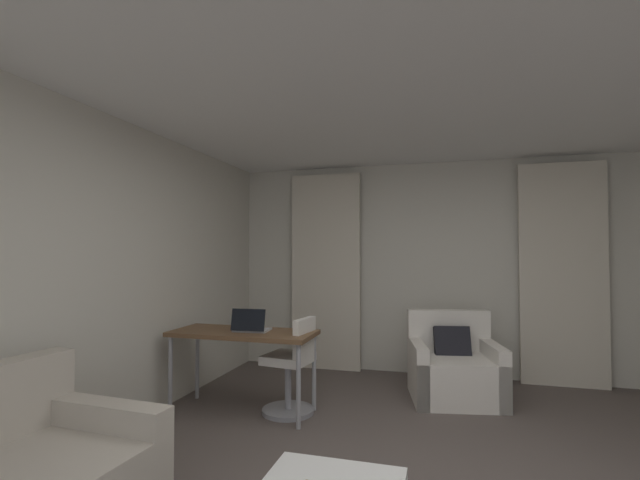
% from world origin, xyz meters
% --- Properties ---
extents(wall_window, '(5.12, 0.06, 2.60)m').
position_xyz_m(wall_window, '(0.00, 3.03, 1.30)').
color(wall_window, beige).
rests_on(wall_window, ground).
extents(wall_left, '(0.06, 6.12, 2.60)m').
position_xyz_m(wall_left, '(-2.53, 0.00, 1.30)').
color(wall_left, beige).
rests_on(wall_left, ground).
extents(ceiling, '(5.12, 6.12, 0.06)m').
position_xyz_m(ceiling, '(0.00, 0.00, 2.63)').
color(ceiling, white).
rests_on(ceiling, wall_left).
extents(curtain_left_panel, '(0.90, 0.06, 2.50)m').
position_xyz_m(curtain_left_panel, '(-1.38, 2.90, 1.25)').
color(curtain_left_panel, beige).
rests_on(curtain_left_panel, ground).
extents(curtain_right_panel, '(0.90, 0.06, 2.50)m').
position_xyz_m(curtain_right_panel, '(1.38, 2.90, 1.25)').
color(curtain_right_panel, beige).
rests_on(curtain_right_panel, ground).
extents(armchair, '(0.99, 0.92, 0.86)m').
position_xyz_m(armchair, '(0.19, 2.11, 0.29)').
color(armchair, silver).
rests_on(armchair, ground).
extents(desk, '(1.34, 0.56, 0.75)m').
position_xyz_m(desk, '(-1.72, 1.20, 0.68)').
color(desk, brown).
rests_on(desk, ground).
extents(desk_chair, '(0.48, 0.48, 0.88)m').
position_xyz_m(desk_chair, '(-1.26, 1.29, 0.39)').
color(desk_chair, gray).
rests_on(desk_chair, ground).
extents(laptop, '(0.34, 0.27, 0.22)m').
position_xyz_m(laptop, '(-1.64, 1.19, 0.80)').
color(laptop, '#ADADB2').
rests_on(laptop, desk).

